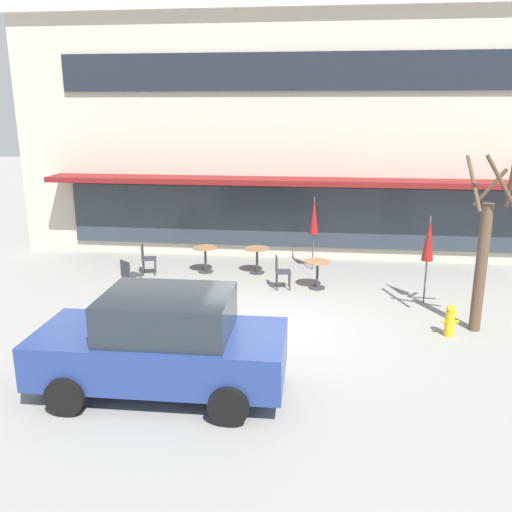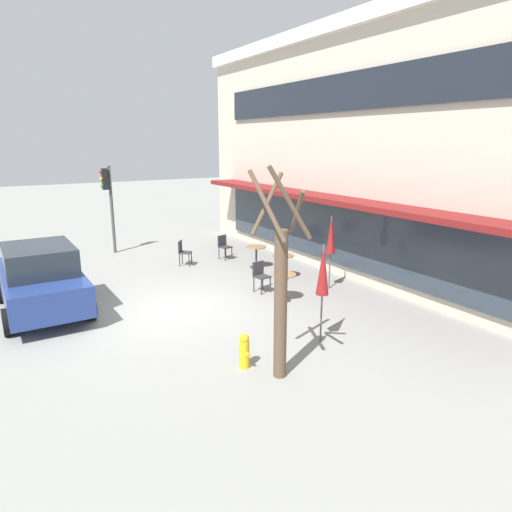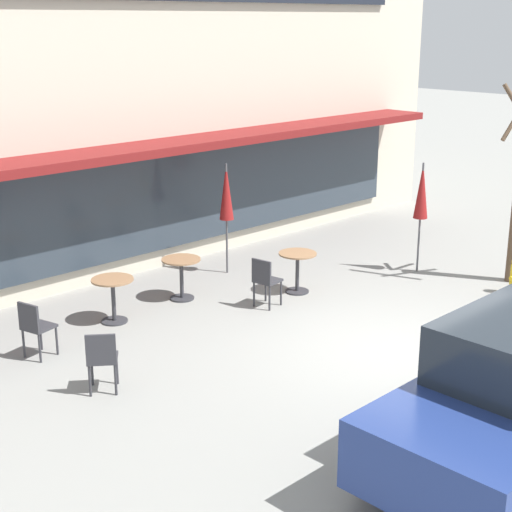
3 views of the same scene
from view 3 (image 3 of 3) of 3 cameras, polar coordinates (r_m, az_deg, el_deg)
ground_plane at (r=12.13m, az=10.37°, el=-7.07°), size 80.00×80.00×0.00m
building_facade at (r=18.69m, az=-15.22°, el=13.60°), size 17.69×9.10×7.96m
cafe_table_near_wall at (r=13.20m, az=-10.35°, el=-2.64°), size 0.70×0.70×0.76m
cafe_table_streetside at (r=14.42m, az=3.03°, el=-0.70°), size 0.70×0.70×0.76m
cafe_table_by_tree at (r=14.11m, az=-5.45°, el=-1.15°), size 0.70×0.70×0.76m
patio_umbrella_green_folded at (r=15.68m, az=11.96°, el=4.60°), size 0.28×0.28×2.20m
patio_umbrella_cream_folded at (r=15.25m, az=-2.17°, el=4.62°), size 0.28×0.28×2.20m
cafe_chair_0 at (r=10.78m, az=-11.14°, el=-7.21°), size 0.56×0.56×0.89m
cafe_chair_1 at (r=12.08m, az=-15.79°, el=-4.85°), size 0.48×0.48×0.89m
cafe_chair_2 at (r=13.65m, az=0.66°, el=-1.65°), size 0.45×0.45×0.89m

